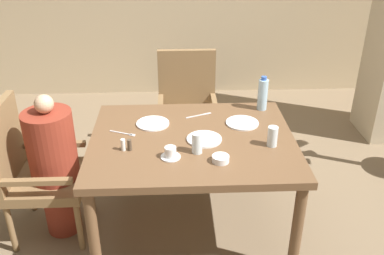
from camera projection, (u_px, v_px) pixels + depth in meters
name	position (u px, v px, depth m)	size (l,w,h in m)	color
ground_plane	(192.00, 223.00, 3.17)	(16.00, 16.00, 0.00)	#7A664C
dining_table	(192.00, 148.00, 2.87)	(1.35, 1.09, 0.73)	brown
chair_left_side	(33.00, 168.00, 2.88)	(0.51, 0.51, 0.99)	brown
diner_in_left_chair	(55.00, 165.00, 2.88)	(0.32, 0.32, 1.05)	maroon
chair_far_side	(187.00, 106.00, 3.77)	(0.51, 0.51, 0.99)	brown
plate_main_left	(204.00, 139.00, 2.81)	(0.23, 0.23, 0.01)	white
plate_main_right	(153.00, 123.00, 3.01)	(0.23, 0.23, 0.01)	white
plate_dessert_center	(242.00, 123.00, 3.01)	(0.23, 0.23, 0.01)	white
teacup_with_saucer	(170.00, 153.00, 2.60)	(0.12, 0.12, 0.07)	white
bowl_small	(221.00, 159.00, 2.56)	(0.10, 0.10, 0.04)	white
water_bottle	(263.00, 94.00, 3.17)	(0.07, 0.07, 0.26)	#A3C6DB
glass_tall_near	(197.00, 143.00, 2.64)	(0.06, 0.06, 0.13)	silver
glass_tall_mid	(273.00, 136.00, 2.71)	(0.06, 0.06, 0.13)	silver
salt_shaker	(123.00, 145.00, 2.67)	(0.03, 0.03, 0.08)	white
pepper_shaker	(129.00, 145.00, 2.68)	(0.03, 0.03, 0.07)	#4C3D2D
fork_beside_plate	(125.00, 134.00, 2.88)	(0.18, 0.09, 0.00)	silver
knife_beside_plate	(200.00, 115.00, 3.13)	(0.19, 0.09, 0.00)	silver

